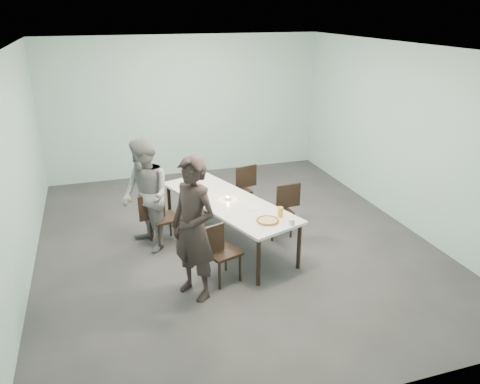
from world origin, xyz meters
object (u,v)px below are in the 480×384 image
object	(u,v)px
diner_far	(145,196)
side_plate	(254,208)
chair_near_left	(218,249)
chair_far_left	(159,215)
chair_near_right	(282,206)
chair_far_right	(241,186)
amber_tumbler	(196,185)
pizza	(268,221)
water_tumbler	(292,222)
table	(228,204)
beer_glass	(280,212)
tealight	(228,198)
diner_near	(194,229)

from	to	relation	value
diner_far	side_plate	distance (m)	1.65
chair_near_left	diner_far	size ratio (longest dim) A/B	0.50
chair_near_left	chair_far_left	distance (m)	1.46
chair_near_left	chair_near_right	world-z (taller)	same
chair_far_left	chair_far_right	xyz separation A→B (m)	(1.60, 0.80, 0.00)
diner_far	amber_tumbler	xyz separation A→B (m)	(0.88, 0.45, -0.09)
diner_far	pizza	distance (m)	1.93
pizza	water_tumbler	distance (m)	0.34
table	chair_far_left	bearing A→B (deg)	162.93
chair_far_right	beer_glass	bearing A→B (deg)	75.85
side_plate	chair_far_left	bearing A→B (deg)	150.91
pizza	diner_far	bearing A→B (deg)	142.69
diner_far	water_tumbler	size ratio (longest dim) A/B	19.50
chair_near_left	chair_far_left	xyz separation A→B (m)	(-0.58, 1.34, 0.00)
side_plate	tealight	xyz separation A→B (m)	(-0.28, 0.44, 0.02)
tealight	amber_tumbler	distance (m)	0.76
table	chair_far_left	world-z (taller)	chair_far_left
chair_near_left	pizza	bearing A→B (deg)	-11.60
diner_near	diner_far	bearing A→B (deg)	163.23
diner_near	pizza	bearing A→B (deg)	72.13
table	beer_glass	distance (m)	0.99
diner_far	water_tumbler	distance (m)	2.26
diner_near	amber_tumbler	bearing A→B (deg)	133.56
chair_far_left	chair_far_right	size ratio (longest dim) A/B	1.00
chair_far_left	chair_far_right	world-z (taller)	same
diner_near	water_tumbler	bearing A→B (deg)	61.55
chair_near_left	beer_glass	size ratio (longest dim) A/B	5.80
chair_near_right	side_plate	world-z (taller)	chair_near_right
chair_near_left	chair_far_left	world-z (taller)	same
chair_near_left	chair_far_right	world-z (taller)	same
beer_glass	chair_near_right	bearing A→B (deg)	65.59
chair_near_left	side_plate	bearing A→B (deg)	20.30
table	chair_near_left	size ratio (longest dim) A/B	3.16
chair_near_right	chair_far_right	bearing A→B (deg)	-75.41
chair_far_left	chair_near_right	distance (m)	1.98
chair_far_right	diner_near	xyz separation A→B (m)	(-1.37, -2.33, 0.44)
diner_far	amber_tumbler	size ratio (longest dim) A/B	21.93
table	beer_glass	world-z (taller)	beer_glass
water_tumbler	tealight	size ratio (longest dim) A/B	1.61
chair_far_right	chair_far_left	bearing A→B (deg)	13.56
side_plate	tealight	bearing A→B (deg)	122.45
diner_near	chair_far_right	bearing A→B (deg)	116.72
chair_near_left	water_tumbler	xyz separation A→B (m)	(1.03, -0.09, 0.29)
side_plate	table	bearing A→B (deg)	124.73
chair_near_right	side_plate	size ratio (longest dim) A/B	4.83
chair_near_left	chair_far_right	xyz separation A→B (m)	(1.01, 2.14, 0.00)
pizza	water_tumbler	xyz separation A→B (m)	(0.28, -0.19, 0.03)
amber_tumbler	tealight	bearing A→B (deg)	-62.74
chair_near_left	water_tumbler	distance (m)	1.07
table	chair_far_left	size ratio (longest dim) A/B	3.16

